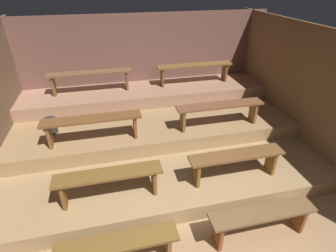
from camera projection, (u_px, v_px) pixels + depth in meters
name	position (u px, v px, depth m)	size (l,w,h in m)	color
ground	(164.00, 169.00, 5.07)	(6.46, 5.87, 0.08)	#A07752
wall_back	(141.00, 66.00, 6.59)	(6.46, 0.06, 2.44)	brown
wall_right	(311.00, 95.00, 5.00)	(0.06, 5.87, 2.44)	brown
platform_lower	(158.00, 144.00, 5.48)	(5.66, 3.87, 0.28)	#A07F55
platform_middle	(151.00, 118.00, 5.91)	(5.66, 2.51, 0.28)	#A37D53
platform_upper	(146.00, 94.00, 6.36)	(5.66, 1.12, 0.28)	#A7795D
bench_floor_left	(118.00, 247.00, 3.18)	(1.47, 0.29, 0.47)	brown
bench_floor_right	(262.00, 217.00, 3.57)	(1.47, 0.29, 0.47)	brown
bench_lower_left	(109.00, 179.00, 3.81)	(1.55, 0.29, 0.47)	brown
bench_lower_right	(236.00, 159.00, 4.21)	(1.55, 0.29, 0.47)	brown
bench_middle_left	(92.00, 123.00, 4.66)	(1.73, 0.29, 0.47)	brown
bench_middle_right	(220.00, 109.00, 5.14)	(1.73, 0.29, 0.47)	brown
bench_upper_left	(90.00, 76.00, 5.93)	(1.85, 0.29, 0.47)	brown
bench_upper_right	(194.00, 68.00, 6.42)	(1.85, 0.29, 0.47)	brown
pail_middle	(51.00, 126.00, 5.01)	(0.22, 0.22, 0.31)	#332D28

